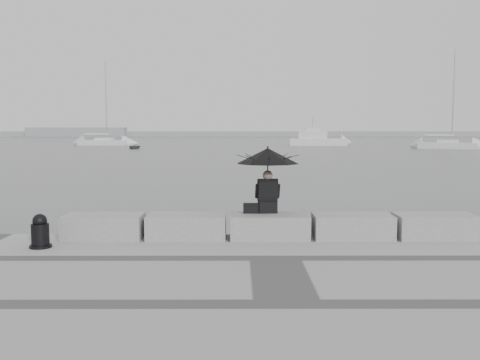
{
  "coord_description": "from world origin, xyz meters",
  "views": [
    {
      "loc": [
        -0.64,
        -11.25,
        2.77
      ],
      "look_at": [
        -0.6,
        3.0,
        1.37
      ],
      "focal_mm": 40.0,
      "sensor_mm": 36.0,
      "label": 1
    }
  ],
  "objects_px": {
    "sailboat_right": "(448,145)",
    "motor_cruiser": "(318,140)",
    "seated_person": "(268,163)",
    "dinghy": "(134,147)",
    "mooring_bollard": "(40,234)",
    "sailboat_left": "(104,142)"
  },
  "relations": [
    {
      "from": "seated_person",
      "to": "dinghy",
      "type": "relative_size",
      "value": 0.47
    },
    {
      "from": "dinghy",
      "to": "sailboat_right",
      "type": "bearing_deg",
      "value": 7.87
    },
    {
      "from": "seated_person",
      "to": "sailboat_right",
      "type": "relative_size",
      "value": 0.11
    },
    {
      "from": "sailboat_left",
      "to": "motor_cruiser",
      "type": "height_order",
      "value": "sailboat_left"
    },
    {
      "from": "sailboat_right",
      "to": "motor_cruiser",
      "type": "distance_m",
      "value": 19.68
    },
    {
      "from": "motor_cruiser",
      "to": "sailboat_right",
      "type": "bearing_deg",
      "value": -35.1
    },
    {
      "from": "sailboat_left",
      "to": "motor_cruiser",
      "type": "distance_m",
      "value": 33.27
    },
    {
      "from": "mooring_bollard",
      "to": "sailboat_left",
      "type": "distance_m",
      "value": 75.48
    },
    {
      "from": "seated_person",
      "to": "mooring_bollard",
      "type": "distance_m",
      "value": 4.68
    },
    {
      "from": "mooring_bollard",
      "to": "dinghy",
      "type": "relative_size",
      "value": 0.22
    },
    {
      "from": "motor_cruiser",
      "to": "dinghy",
      "type": "height_order",
      "value": "motor_cruiser"
    },
    {
      "from": "seated_person",
      "to": "dinghy",
      "type": "xyz_separation_m",
      "value": [
        -14.37,
        59.29,
        -1.79
      ]
    },
    {
      "from": "seated_person",
      "to": "dinghy",
      "type": "height_order",
      "value": "seated_person"
    },
    {
      "from": "mooring_bollard",
      "to": "dinghy",
      "type": "height_order",
      "value": "mooring_bollard"
    },
    {
      "from": "mooring_bollard",
      "to": "motor_cruiser",
      "type": "bearing_deg",
      "value": 77.55
    },
    {
      "from": "mooring_bollard",
      "to": "motor_cruiser",
      "type": "height_order",
      "value": "motor_cruiser"
    },
    {
      "from": "sailboat_left",
      "to": "sailboat_right",
      "type": "distance_m",
      "value": 50.27
    },
    {
      "from": "sailboat_left",
      "to": "motor_cruiser",
      "type": "xyz_separation_m",
      "value": [
        33.25,
        -0.88,
        0.37
      ]
    },
    {
      "from": "seated_person",
      "to": "sailboat_left",
      "type": "relative_size",
      "value": 0.11
    },
    {
      "from": "sailboat_left",
      "to": "seated_person",
      "type": "bearing_deg",
      "value": -66.91
    },
    {
      "from": "mooring_bollard",
      "to": "sailboat_right",
      "type": "distance_m",
      "value": 67.75
    },
    {
      "from": "seated_person",
      "to": "mooring_bollard",
      "type": "relative_size",
      "value": 2.12
    }
  ]
}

